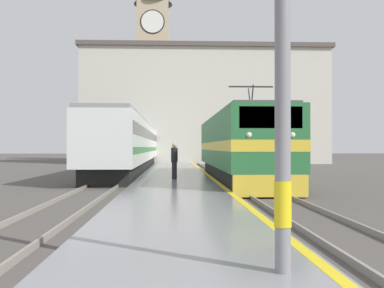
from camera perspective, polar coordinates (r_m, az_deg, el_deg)
ground_plane at (r=33.07m, az=-2.17°, el=-3.70°), size 200.00×200.00×0.00m
platform at (r=28.08m, az=-2.11°, el=-4.02°), size 4.11×140.00×0.27m
rail_track_near at (r=28.31m, az=4.77°, el=-4.19°), size 2.84×140.00×0.16m
rail_track_far at (r=28.27m, az=-9.14°, el=-4.19°), size 2.83×140.00×0.16m
locomotive_train at (r=24.67m, az=5.83°, el=-0.40°), size 2.92×16.75×4.69m
passenger_train at (r=42.18m, az=-6.93°, el=-0.14°), size 2.92×43.69×3.88m
person_on_platform at (r=22.98m, az=-2.26°, el=-2.03°), size 0.34×0.34×1.86m
clock_tower at (r=62.96m, az=-4.96°, el=10.25°), size 5.29×5.29×25.36m
station_building at (r=54.61m, az=1.53°, el=4.80°), size 28.89×9.66×13.66m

